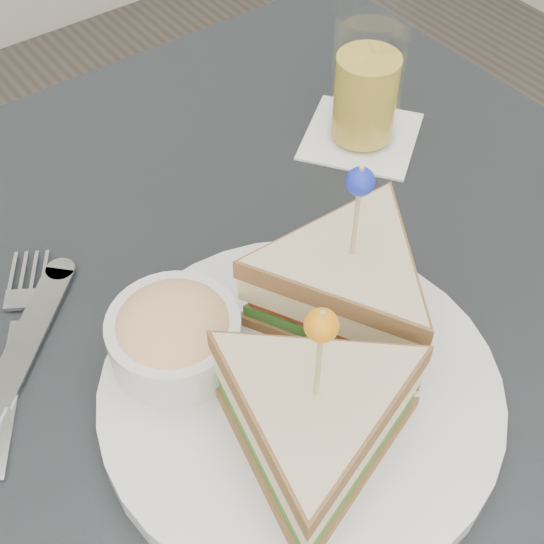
% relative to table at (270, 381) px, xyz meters
% --- Properties ---
extents(table, '(0.80, 0.80, 0.75)m').
position_rel_table_xyz_m(table, '(0.00, 0.00, 0.00)').
color(table, black).
rests_on(table, ground).
extents(plate_meal, '(0.35, 0.34, 0.17)m').
position_rel_table_xyz_m(plate_meal, '(-0.02, -0.07, 0.12)').
color(plate_meal, silver).
rests_on(plate_meal, table).
extents(cutlery_fork, '(0.13, 0.19, 0.01)m').
position_rel_table_xyz_m(cutlery_fork, '(-0.17, 0.10, 0.08)').
color(cutlery_fork, silver).
rests_on(cutlery_fork, table).
extents(cutlery_knife, '(0.19, 0.18, 0.01)m').
position_rel_table_xyz_m(cutlery_knife, '(-0.19, 0.07, 0.08)').
color(cutlery_knife, silver).
rests_on(cutlery_knife, table).
extents(drink_set, '(0.15, 0.15, 0.14)m').
position_rel_table_xyz_m(drink_set, '(0.21, 0.14, 0.14)').
color(drink_set, white).
rests_on(drink_set, table).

